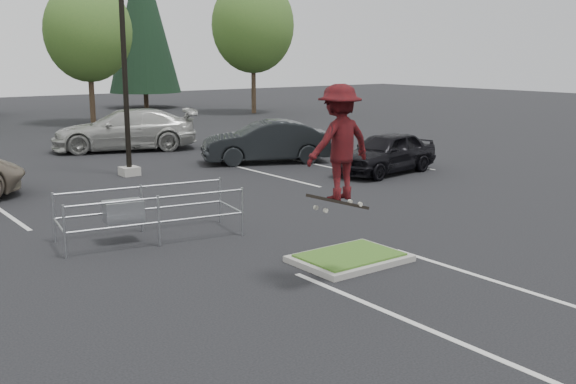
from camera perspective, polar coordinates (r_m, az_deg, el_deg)
ground at (r=13.85m, az=5.23°, el=-5.87°), size 120.00×120.00×0.00m
grass_median at (r=13.82m, az=5.24°, el=-5.57°), size 2.20×1.60×0.16m
stall_lines at (r=17.99m, az=-11.00°, el=-1.93°), size 22.62×17.60×0.01m
light_pole at (r=23.72m, az=-13.78°, el=12.28°), size 0.70×0.60×10.12m
decid_c at (r=42.33m, az=-16.58°, el=12.64°), size 5.12×5.12×8.38m
decid_d at (r=48.32m, az=-3.01°, el=13.68°), size 5.76×5.76×9.43m
conif_c at (r=54.40m, az=-12.20°, el=14.20°), size 5.50×5.50×12.50m
cart_corral at (r=15.46m, az=-13.26°, el=-1.53°), size 4.20×2.08×1.14m
skateboarder at (r=11.77m, az=4.36°, el=4.15°), size 1.31×0.76×2.28m
car_r_charc at (r=26.16m, az=-1.86°, el=4.28°), size 5.21×3.58×1.63m
car_r_black at (r=24.05m, az=8.34°, el=3.33°), size 4.53×2.34×1.47m
car_far_silver at (r=30.42m, az=-13.44°, el=5.15°), size 6.66×4.53×1.79m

